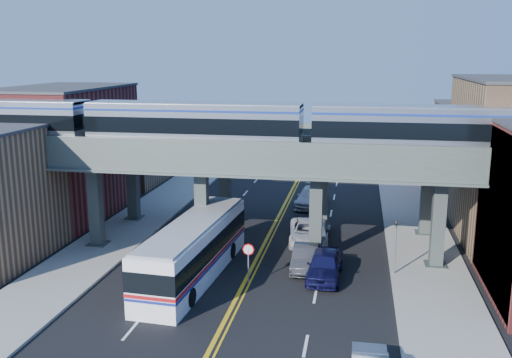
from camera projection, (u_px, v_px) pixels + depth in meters
ground at (233, 304)px, 32.34m from camera, size 120.00×120.00×0.00m
sidewalk_west at (116, 237)px, 43.93m from camera, size 5.00×70.00×0.16m
sidewalk_east at (424, 255)px, 39.93m from camera, size 5.00×70.00×0.16m
building_west_b at (66, 152)px, 49.76m from camera, size 8.00×14.00×11.00m
building_west_c at (126, 146)px, 62.58m from camera, size 8.00×10.00×8.00m
building_east_c at (480, 152)px, 56.02m from camera, size 8.00×10.00×9.00m
mural_panel at (495, 217)px, 32.63m from camera, size 0.10×9.50×9.50m
elevated_viaduct_near at (258, 166)px, 38.64m from camera, size 52.00×3.60×7.40m
elevated_viaduct_far at (273, 149)px, 45.37m from camera, size 52.00×3.60×7.40m
transit_train at (194, 124)px, 38.82m from camera, size 45.55×2.85×3.32m
stop_sign at (248, 257)px, 34.79m from camera, size 0.76×0.09×2.63m
traffic_signal at (395, 241)px, 36.01m from camera, size 0.15×0.18×4.10m
transit_bus at (194, 250)px, 35.99m from camera, size 3.88×13.60×3.46m
car_lane_a at (325, 265)px, 35.92m from camera, size 2.21×5.22×1.76m
car_lane_b at (305, 258)px, 37.51m from camera, size 1.69×4.69×1.54m
car_lane_c at (308, 232)px, 42.64m from camera, size 3.32×6.25×1.67m
car_lane_d at (311, 197)px, 53.18m from camera, size 2.81×6.00×1.69m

